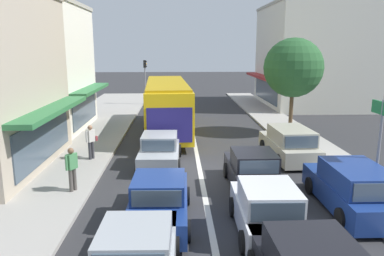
# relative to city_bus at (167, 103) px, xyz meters

# --- Properties ---
(ground_plane) EXTENTS (140.00, 140.00, 0.00)m
(ground_plane) POSITION_rel_city_bus_xyz_m (1.63, -8.03, -1.88)
(ground_plane) COLOR #2D2D30
(lane_centre_line) EXTENTS (0.20, 28.00, 0.01)m
(lane_centre_line) POSITION_rel_city_bus_xyz_m (1.63, -4.03, -1.88)
(lane_centre_line) COLOR silver
(lane_centre_line) RESTS_ON ground
(sidewalk_left) EXTENTS (5.20, 44.00, 0.14)m
(sidewalk_left) POSITION_rel_city_bus_xyz_m (-5.17, -2.03, -1.81)
(sidewalk_left) COLOR #A39E96
(sidewalk_left) RESTS_ON ground
(kerb_right) EXTENTS (2.80, 44.00, 0.12)m
(kerb_right) POSITION_rel_city_bus_xyz_m (7.83, -2.03, -1.82)
(kerb_right) COLOR #A39E96
(kerb_right) RESTS_ON ground
(shopfront_mid_block) EXTENTS (7.51, 7.44, 8.04)m
(shopfront_mid_block) POSITION_rel_city_bus_xyz_m (-8.55, 0.79, 2.13)
(shopfront_mid_block) COLOR silver
(shopfront_mid_block) RESTS_ON ground
(building_right_far) EXTENTS (9.44, 10.36, 9.19)m
(building_right_far) POSITION_rel_city_bus_xyz_m (13.11, 11.04, 2.71)
(building_right_far) COLOR silver
(building_right_far) RESTS_ON ground
(city_bus) EXTENTS (3.12, 10.97, 3.23)m
(city_bus) POSITION_rel_city_bus_xyz_m (0.00, 0.00, 0.00)
(city_bus) COLOR yellow
(city_bus) RESTS_ON ground
(hatchback_queue_far_back) EXTENTS (1.88, 3.73, 1.54)m
(hatchback_queue_far_back) POSITION_rel_city_bus_xyz_m (3.20, -13.56, -1.17)
(hatchback_queue_far_back) COLOR silver
(hatchback_queue_far_back) RESTS_ON ground
(sedan_behind_bus_mid) EXTENTS (1.97, 4.24, 1.47)m
(sedan_behind_bus_mid) POSITION_rel_city_bus_xyz_m (0.07, -12.63, -1.22)
(sedan_behind_bus_mid) COLOR navy
(sedan_behind_bus_mid) RESTS_ON ground
(sedan_behind_bus_near) EXTENTS (1.98, 4.24, 1.47)m
(sedan_behind_bus_near) POSITION_rel_city_bus_xyz_m (-0.16, -6.83, -1.22)
(sedan_behind_bus_near) COLOR #9EA3A8
(sedan_behind_bus_near) RESTS_ON ground
(sedan_adjacent_lane_trail) EXTENTS (1.91, 4.21, 1.47)m
(sedan_adjacent_lane_trail) POSITION_rel_city_bus_xyz_m (3.53, -9.96, -1.22)
(sedan_adjacent_lane_trail) COLOR black
(sedan_adjacent_lane_trail) RESTS_ON ground
(parked_wagon_kerb_front) EXTENTS (1.96, 4.51, 1.58)m
(parked_wagon_kerb_front) POSITION_rel_city_bus_xyz_m (6.40, -12.05, -1.14)
(parked_wagon_kerb_front) COLOR navy
(parked_wagon_kerb_front) RESTS_ON ground
(parked_wagon_kerb_second) EXTENTS (2.06, 4.56, 1.58)m
(parked_wagon_kerb_second) POSITION_rel_city_bus_xyz_m (6.04, -6.18, -1.14)
(parked_wagon_kerb_second) COLOR #B7B29E
(parked_wagon_kerb_second) RESTS_ON ground
(traffic_light_downstreet) EXTENTS (0.32, 0.24, 4.20)m
(traffic_light_downstreet) POSITION_rel_city_bus_xyz_m (-2.29, 11.59, 0.97)
(traffic_light_downstreet) COLOR gray
(traffic_light_downstreet) RESTS_ON ground
(directional_road_sign) EXTENTS (0.10, 1.40, 3.60)m
(directional_road_sign) POSITION_rel_city_bus_xyz_m (7.55, -11.35, 0.80)
(directional_road_sign) COLOR gray
(directional_road_sign) RESTS_ON ground
(street_tree_right) EXTENTS (3.60, 3.60, 5.92)m
(street_tree_right) POSITION_rel_city_bus_xyz_m (7.73, -0.79, 2.23)
(street_tree_right) COLOR brown
(street_tree_right) RESTS_ON ground
(pedestrian_with_handbag_near) EXTENTS (0.47, 0.62, 1.63)m
(pedestrian_with_handbag_near) POSITION_rel_city_bus_xyz_m (-3.42, -6.21, -0.81)
(pedestrian_with_handbag_near) COLOR #333338
(pedestrian_with_handbag_near) RESTS_ON sidewalk_left
(pedestrian_browsing_midblock) EXTENTS (0.37, 0.50, 1.63)m
(pedestrian_browsing_midblock) POSITION_rel_city_bus_xyz_m (-3.20, -10.29, -0.81)
(pedestrian_browsing_midblock) COLOR #4C4742
(pedestrian_browsing_midblock) RESTS_ON sidewalk_left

